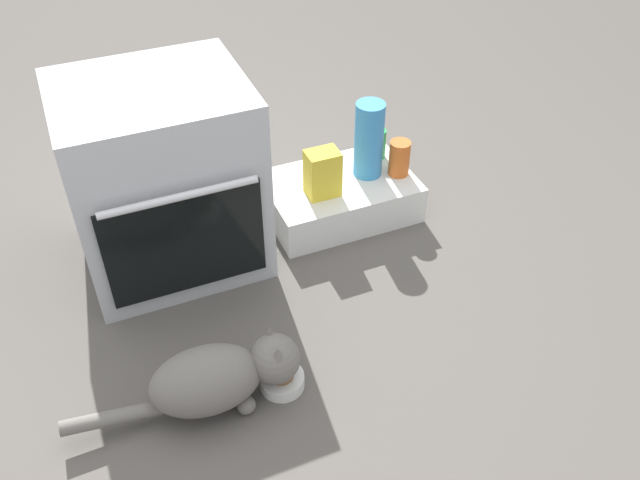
# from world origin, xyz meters

# --- Properties ---
(ground) EXTENTS (8.00, 8.00, 0.00)m
(ground) POSITION_xyz_m (0.00, 0.00, 0.00)
(ground) COLOR #56514C
(oven) EXTENTS (0.60, 0.56, 0.68)m
(oven) POSITION_xyz_m (0.04, 0.46, 0.34)
(oven) COLOR #B7BABF
(oven) RESTS_ON ground
(pantry_cabinet) EXTENTS (0.56, 0.37, 0.15)m
(pantry_cabinet) POSITION_xyz_m (0.69, 0.46, 0.08)
(pantry_cabinet) COLOR white
(pantry_cabinet) RESTS_ON ground
(food_bowl) EXTENTS (0.13, 0.13, 0.07)m
(food_bowl) POSITION_xyz_m (0.19, -0.25, 0.03)
(food_bowl) COLOR white
(food_bowl) RESTS_ON ground
(cat) EXTENTS (0.68, 0.22, 0.22)m
(cat) POSITION_xyz_m (0.00, -0.24, 0.12)
(cat) COLOR slate
(cat) RESTS_ON ground
(water_bottle) EXTENTS (0.11, 0.11, 0.30)m
(water_bottle) POSITION_xyz_m (0.81, 0.46, 0.30)
(water_bottle) COLOR #388CD1
(water_bottle) RESTS_ON pantry_cabinet
(snack_bag) EXTENTS (0.12, 0.09, 0.18)m
(snack_bag) POSITION_xyz_m (0.60, 0.41, 0.24)
(snack_bag) COLOR yellow
(snack_bag) RESTS_ON pantry_cabinet
(sauce_jar) EXTENTS (0.08, 0.08, 0.14)m
(sauce_jar) POSITION_xyz_m (0.92, 0.41, 0.22)
(sauce_jar) COLOR #D16023
(sauce_jar) RESTS_ON pantry_cabinet
(soda_can) EXTENTS (0.07, 0.07, 0.12)m
(soda_can) POSITION_xyz_m (0.90, 0.55, 0.21)
(soda_can) COLOR green
(soda_can) RESTS_ON pantry_cabinet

